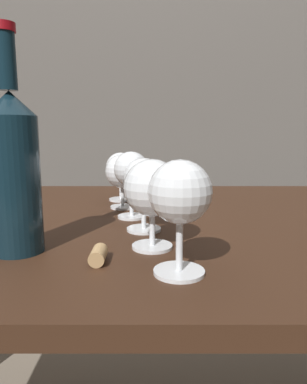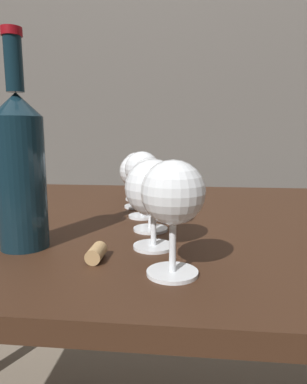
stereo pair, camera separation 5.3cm
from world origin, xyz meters
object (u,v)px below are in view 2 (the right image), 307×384
(wine_glass_amber, at_px, (142,171))
(wine_bottle, at_px, (20,167))
(wine_glass_cabernet, at_px, (136,172))
(cork, at_px, (96,253))
(wine_glass_pinot, at_px, (173,195))
(wine_glass_port, at_px, (150,180))
(wine_glass_merlot, at_px, (137,168))
(wine_glass_rose, at_px, (154,189))

(wine_glass_amber, distance_m, wine_bottle, 0.26)
(wine_glass_cabernet, height_order, cork, wine_glass_cabernet)
(wine_glass_pinot, xyz_separation_m, wine_glass_cabernet, (-0.11, 0.39, -0.02))
(wine_glass_port, relative_size, wine_glass_merlot, 1.06)
(wine_glass_merlot, bearing_deg, wine_bottle, -106.40)
(wine_glass_merlot, relative_size, wine_bottle, 0.39)
(wine_glass_pinot, distance_m, wine_glass_port, 0.20)
(wine_glass_port, relative_size, wine_glass_cabernet, 1.05)
(wine_glass_pinot, height_order, wine_glass_cabernet, wine_glass_pinot)
(wine_glass_merlot, distance_m, wine_bottle, 0.42)
(wine_glass_rose, height_order, wine_glass_merlot, wine_glass_rose)
(wine_bottle, height_order, cork, wine_bottle)
(wine_glass_amber, xyz_separation_m, cork, (-0.03, -0.26, -0.09))
(wine_glass_pinot, bearing_deg, wine_glass_port, 104.34)
(wine_glass_pinot, xyz_separation_m, wine_bottle, (-0.24, 0.08, 0.02))
(wine_glass_port, xyz_separation_m, wine_glass_cabernet, (-0.06, 0.19, -0.01))
(wine_glass_amber, bearing_deg, wine_glass_cabernet, 106.02)
(wine_glass_cabernet, distance_m, wine_bottle, 0.34)
(wine_glass_rose, bearing_deg, wine_glass_cabernet, 103.87)
(wine_glass_amber, relative_size, wine_glass_merlot, 1.10)
(wine_glass_pinot, height_order, cork, wine_glass_pinot)
(wine_glass_amber, relative_size, wine_glass_cabernet, 1.10)
(wine_glass_cabernet, bearing_deg, wine_bottle, -112.97)
(wine_glass_pinot, relative_size, wine_bottle, 0.45)
(cork, bearing_deg, wine_glass_rose, 40.06)
(wine_glass_pinot, distance_m, wine_glass_rose, 0.11)
(wine_glass_pinot, relative_size, wine_glass_amber, 1.05)
(wine_glass_pinot, relative_size, wine_glass_merlot, 1.15)
(wine_glass_pinot, xyz_separation_m, wine_glass_amber, (-0.08, 0.29, -0.00))
(wine_glass_merlot, bearing_deg, cork, -88.81)
(wine_glass_rose, distance_m, cork, 0.13)
(wine_glass_pinot, bearing_deg, cork, 160.96)
(wine_glass_cabernet, height_order, wine_glass_merlot, same)
(wine_glass_rose, bearing_deg, cork, -139.94)
(wine_glass_amber, xyz_separation_m, wine_glass_cabernet, (-0.03, 0.10, -0.01))
(wine_glass_port, bearing_deg, cork, -110.16)
(wine_glass_port, xyz_separation_m, cork, (-0.06, -0.16, -0.08))
(wine_glass_rose, bearing_deg, wine_bottle, -175.25)
(wine_glass_port, height_order, wine_glass_amber, wine_glass_amber)
(wine_glass_port, height_order, wine_glass_merlot, wine_glass_port)
(wine_glass_rose, distance_m, wine_glass_amber, 0.20)
(wine_glass_amber, bearing_deg, wine_glass_merlot, 101.77)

